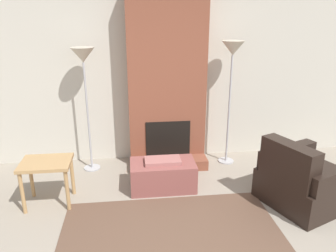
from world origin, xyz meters
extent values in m
cube|color=beige|center=(0.00, 2.89, 1.30)|extent=(7.27, 0.06, 2.60)
cube|color=brown|center=(0.00, 2.70, 1.30)|extent=(1.13, 0.33, 2.60)
cube|color=brown|center=(0.00, 2.39, 0.08)|extent=(1.13, 0.29, 0.15)
cube|color=black|center=(0.00, 2.53, 0.42)|extent=(0.66, 0.02, 0.54)
cube|color=#8C4C47|center=(-0.15, 1.84, 0.18)|extent=(0.84, 0.47, 0.37)
cube|color=#A56660|center=(-0.15, 1.84, 0.39)|extent=(0.46, 0.26, 0.05)
cube|color=black|center=(1.56, 1.31, 0.19)|extent=(1.23, 1.17, 0.38)
cube|color=black|center=(1.20, 1.16, 0.42)|extent=(0.45, 0.72, 0.84)
cube|color=black|center=(1.70, 0.99, 0.30)|extent=(0.88, 0.48, 0.60)
cube|color=black|center=(1.43, 1.63, 0.30)|extent=(0.88, 0.48, 0.60)
cube|color=tan|center=(-1.55, 1.64, 0.54)|extent=(0.58, 0.45, 0.04)
cylinder|color=tan|center=(-1.80, 1.45, 0.26)|extent=(0.04, 0.04, 0.52)
cylinder|color=tan|center=(-1.30, 1.45, 0.26)|extent=(0.04, 0.04, 0.52)
cylinder|color=tan|center=(-1.80, 1.82, 0.26)|extent=(0.04, 0.04, 0.52)
cylinder|color=tan|center=(-1.30, 1.82, 0.26)|extent=(0.04, 0.04, 0.52)
cylinder|color=#ADADB2|center=(-1.14, 2.53, 0.01)|extent=(0.24, 0.24, 0.02)
cylinder|color=#ADADB2|center=(-1.14, 2.53, 0.79)|extent=(0.03, 0.03, 1.55)
cone|color=beige|center=(-1.14, 2.53, 1.67)|extent=(0.32, 0.32, 0.20)
cylinder|color=#ADADB2|center=(0.91, 2.53, 0.01)|extent=(0.24, 0.24, 0.02)
cylinder|color=#ADADB2|center=(0.91, 2.53, 0.83)|extent=(0.03, 0.03, 1.62)
cone|color=beige|center=(0.91, 2.53, 1.73)|extent=(0.32, 0.32, 0.20)
cube|color=brown|center=(-0.16, 0.71, 0.01)|extent=(2.32, 1.71, 0.01)
camera|label=1|loc=(-0.54, -1.98, 2.20)|focal=35.00mm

